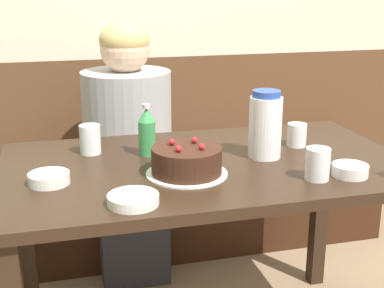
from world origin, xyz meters
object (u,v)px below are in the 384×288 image
(glass_water_tall, at_px, (90,139))
(glass_tumbler_short, at_px, (318,164))
(bench_seat, at_px, (160,210))
(birthday_cake, at_px, (187,161))
(water_pitcher, at_px, (265,125))
(bowl_soup_white, at_px, (133,199))
(bowl_rice_small, at_px, (49,178))
(soju_bottle, at_px, (147,131))
(person_pale_blue_shirt, at_px, (129,154))
(glass_shot_small, at_px, (297,135))
(bowl_side_dish, at_px, (350,170))

(glass_water_tall, height_order, glass_tumbler_short, glass_water_tall)
(bench_seat, distance_m, birthday_cake, 1.10)
(water_pitcher, bearing_deg, bowl_soup_white, -149.33)
(bowl_rice_small, bearing_deg, soju_bottle, 30.77)
(water_pitcher, bearing_deg, glass_tumbler_short, -73.93)
(bowl_soup_white, height_order, glass_tumbler_short, glass_tumbler_short)
(birthday_cake, relative_size, water_pitcher, 1.10)
(bowl_rice_small, distance_m, glass_tumbler_short, 0.80)
(bench_seat, height_order, water_pitcher, water_pitcher)
(soju_bottle, bearing_deg, person_pale_blue_shirt, 89.34)
(water_pitcher, relative_size, bowl_rice_small, 1.88)
(soju_bottle, bearing_deg, glass_shot_small, -3.68)
(glass_water_tall, bearing_deg, water_pitcher, -18.15)
(birthday_cake, relative_size, bowl_rice_small, 2.08)
(bowl_rice_small, xyz_separation_m, glass_water_tall, (0.14, 0.27, 0.03))
(bowl_rice_small, height_order, glass_water_tall, glass_water_tall)
(bowl_soup_white, bearing_deg, water_pitcher, 30.67)
(bench_seat, height_order, glass_water_tall, glass_water_tall)
(water_pitcher, height_order, glass_tumbler_short, water_pitcher)
(bowl_soup_white, xyz_separation_m, person_pale_blue_shirt, (0.12, 0.94, -0.18))
(bowl_soup_white, bearing_deg, soju_bottle, 74.64)
(bowl_side_dish, bearing_deg, glass_water_tall, 150.21)
(glass_tumbler_short, bearing_deg, glass_water_tall, 145.90)
(glass_shot_small, distance_m, person_pale_blue_shirt, 0.80)
(bench_seat, distance_m, bowl_rice_small, 1.17)
(glass_tumbler_short, xyz_separation_m, glass_shot_small, (0.09, 0.33, -0.01))
(water_pitcher, relative_size, bowl_side_dish, 2.06)
(bench_seat, relative_size, birthday_cake, 9.08)
(bowl_soup_white, bearing_deg, glass_water_tall, 98.80)
(water_pitcher, xyz_separation_m, glass_tumbler_short, (0.07, -0.25, -0.06))
(soju_bottle, bearing_deg, bowl_side_dish, -32.64)
(birthday_cake, bearing_deg, bowl_side_dish, -16.02)
(bowl_rice_small, bearing_deg, person_pale_blue_shirt, 65.07)
(soju_bottle, xyz_separation_m, glass_tumbler_short, (0.45, -0.37, -0.04))
(soju_bottle, height_order, bowl_side_dish, soju_bottle)
(bowl_rice_small, height_order, glass_shot_small, glass_shot_small)
(bowl_side_dish, xyz_separation_m, glass_tumbler_short, (-0.11, -0.00, 0.03))
(birthday_cake, height_order, glass_shot_small, birthday_cake)
(glass_water_tall, xyz_separation_m, glass_tumbler_short, (0.64, -0.43, -0.00))
(bowl_soup_white, bearing_deg, glass_tumbler_short, 4.69)
(bowl_side_dish, bearing_deg, bowl_rice_small, 169.48)
(water_pitcher, bearing_deg, bench_seat, 103.87)
(bowl_soup_white, xyz_separation_m, glass_shot_small, (0.66, 0.38, 0.03))
(bench_seat, relative_size, soju_bottle, 12.82)
(bowl_soup_white, distance_m, glass_tumbler_short, 0.57)
(soju_bottle, bearing_deg, glass_water_tall, 159.85)
(water_pitcher, bearing_deg, person_pale_blue_shirt, 120.26)
(bench_seat, distance_m, glass_shot_small, 1.01)
(soju_bottle, distance_m, bowl_rice_small, 0.39)
(birthday_cake, bearing_deg, water_pitcher, 19.56)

